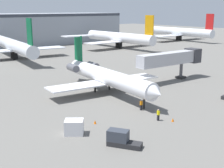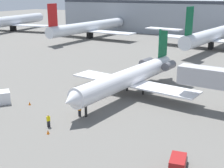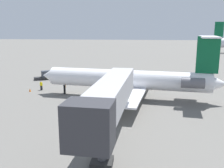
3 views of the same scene
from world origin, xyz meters
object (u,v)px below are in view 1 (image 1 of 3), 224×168
object	(u,v)px
parked_airliner_centre	(14,46)
baggage_tug_lead	(121,139)
ground_crew_marshaller	(158,115)
traffic_cone_mid	(173,120)
traffic_cone_near	(95,122)
regional_jet	(105,76)
jet_bridge	(174,58)
parked_airliner_east_end	(179,32)
parked_airliner_east_mid	(119,38)
ground_crew_loader	(141,105)
cargo_container_uld	(74,127)

from	to	relation	value
parked_airliner_centre	baggage_tug_lead	bearing A→B (deg)	-103.53
ground_crew_marshaller	baggage_tug_lead	bearing A→B (deg)	-163.64
traffic_cone_mid	traffic_cone_near	bearing A→B (deg)	144.36
baggage_tug_lead	regional_jet	bearing A→B (deg)	55.29
jet_bridge	parked_airliner_east_end	xyz separation A→B (m)	(72.23, 54.42, -0.63)
parked_airliner_east_mid	regional_jet	bearing A→B (deg)	-133.63
parked_airliner_east_end	ground_crew_marshaller	bearing A→B (deg)	-143.53
regional_jet	parked_airliner_east_mid	world-z (taller)	parked_airliner_east_mid
ground_crew_marshaller	ground_crew_loader	bearing A→B (deg)	73.29
cargo_container_uld	parked_airliner_east_end	world-z (taller)	parked_airliner_east_end
traffic_cone_mid	parked_airliner_east_mid	xyz separation A→B (m)	(49.58, 67.57, 3.95)
regional_jet	cargo_container_uld	size ratio (longest dim) A/B	10.02
ground_crew_loader	parked_airliner_centre	distance (m)	61.88
ground_crew_loader	parked_airliner_east_mid	xyz separation A→B (m)	(49.37, 61.10, 3.37)
parked_airliner_east_mid	traffic_cone_near	bearing A→B (deg)	-133.71
regional_jet	baggage_tug_lead	size ratio (longest dim) A/B	7.19
traffic_cone_mid	ground_crew_loader	bearing A→B (deg)	88.18
cargo_container_uld	ground_crew_marshaller	bearing A→B (deg)	-16.93
baggage_tug_lead	traffic_cone_near	bearing A→B (deg)	75.28
jet_bridge	parked_airliner_east_mid	distance (m)	58.42
jet_bridge	traffic_cone_near	bearing A→B (deg)	-160.60
traffic_cone_near	parked_airliner_east_end	size ratio (longest dim) A/B	0.01
jet_bridge	parked_airliner_east_mid	xyz separation A→B (m)	(28.90, 50.77, -0.66)
regional_jet	parked_airliner_east_mid	distance (m)	68.11
cargo_container_uld	parked_airliner_east_end	size ratio (longest dim) A/B	0.08
regional_jet	cargo_container_uld	xyz separation A→B (m)	(-15.68, -13.04, -2.27)
ground_crew_loader	traffic_cone_mid	distance (m)	6.50
cargo_container_uld	parked_airliner_east_end	xyz separation A→B (m)	(106.00, 65.99, 3.31)
jet_bridge	cargo_container_uld	world-z (taller)	jet_bridge
parked_airliner_east_end	baggage_tug_lead	bearing A→B (deg)	-145.10
ground_crew_loader	traffic_cone_near	distance (m)	9.14
traffic_cone_near	regional_jet	bearing A→B (deg)	45.96
regional_jet	parked_airliner_east_mid	xyz separation A→B (m)	(46.99, 49.30, 1.02)
traffic_cone_near	parked_airliner_east_end	xyz separation A→B (m)	(101.82, 64.84, 3.97)
parked_airliner_centre	jet_bridge	bearing A→B (deg)	-73.75
baggage_tug_lead	parked_airliner_east_mid	xyz separation A→B (m)	(60.48, 68.77, 3.39)
regional_jet	ground_crew_marshaller	bearing A→B (deg)	-102.97
ground_crew_loader	traffic_cone_mid	size ratio (longest dim) A/B	3.07
ground_crew_loader	parked_airliner_east_mid	distance (m)	78.63
baggage_tug_lead	parked_airliner_east_end	distance (m)	126.63
ground_crew_marshaller	parked_airliner_centre	world-z (taller)	parked_airliner_centre
traffic_cone_near	parked_airliner_centre	distance (m)	63.47
parked_airliner_centre	regional_jet	bearing A→B (deg)	-93.64
traffic_cone_near	cargo_container_uld	bearing A→B (deg)	-164.65
parked_airliner_centre	parked_airliner_east_end	world-z (taller)	parked_airliner_east_end
ground_crew_marshaller	regional_jet	bearing A→B (deg)	77.03
cargo_container_uld	traffic_cone_near	distance (m)	4.39
jet_bridge	parked_airliner_centre	size ratio (longest dim) A/B	0.45
ground_crew_loader	parked_airliner_centre	size ratio (longest dim) A/B	0.04
parked_airliner_east_end	traffic_cone_mid	bearing A→B (deg)	-142.52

